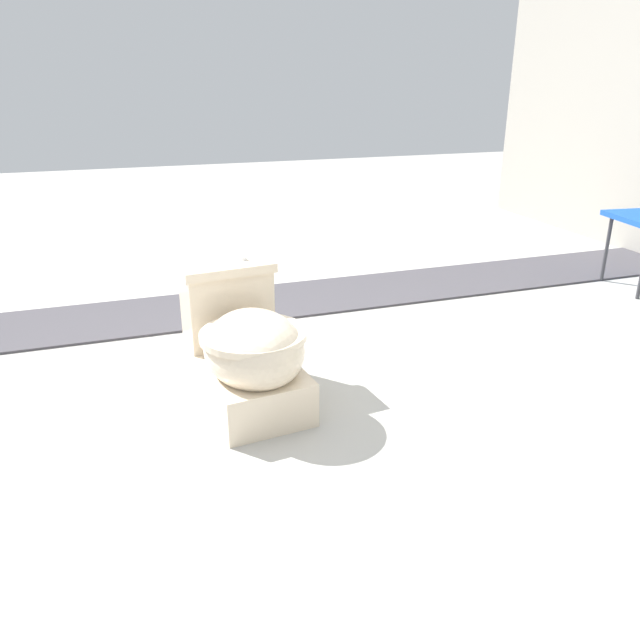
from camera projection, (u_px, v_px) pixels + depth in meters
The scene contains 3 objects.
ground_plane at pixel (256, 406), 2.40m from camera, with size 14.00×14.00×0.00m, color #A8A59E.
gravel_strip at pixel (296, 299), 3.54m from camera, with size 0.56×8.00×0.01m, color #423F44.
toilet at pixel (246, 349), 2.37m from camera, with size 0.67×0.44×0.52m.
Camera 1 is at (2.08, -0.45, 1.19)m, focal length 35.00 mm.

